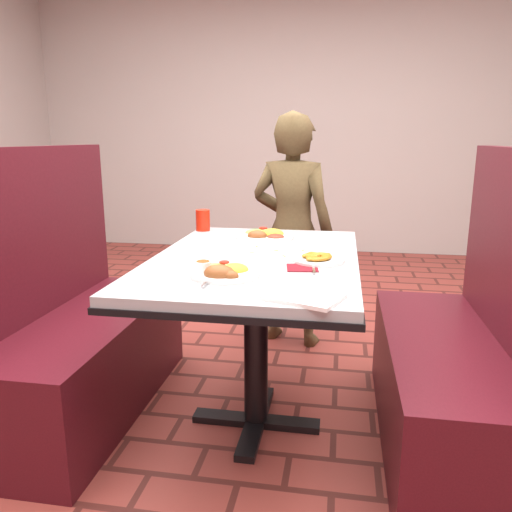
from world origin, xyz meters
name	(u,v)px	position (x,y,z in m)	size (l,w,h in m)	color
dining_table	(256,279)	(0.00, 0.00, 0.65)	(0.81, 1.21, 0.75)	#A8AAAD
booth_bench_left	(79,341)	(-0.80, 0.00, 0.33)	(0.47, 1.20, 1.17)	#4D111A
booth_bench_right	(456,368)	(0.80, 0.00, 0.33)	(0.47, 1.20, 1.17)	#4D111A
diner_person	(292,231)	(0.05, 0.95, 0.68)	(0.49, 0.32, 1.35)	brown
near_dinner_plate	(224,269)	(-0.06, -0.31, 0.78)	(0.24, 0.24, 0.07)	white
far_dinner_plate	(265,233)	(-0.02, 0.36, 0.77)	(0.27, 0.27, 0.07)	white
plantain_plate	(318,259)	(0.25, -0.05, 0.76)	(0.20, 0.20, 0.03)	white
maroon_napkin	(302,268)	(0.20, -0.16, 0.75)	(0.11, 0.11, 0.00)	maroon
spoon_utensil	(314,269)	(0.24, -0.18, 0.75)	(0.01, 0.12, 0.00)	silver
red_tumbler	(203,220)	(-0.36, 0.51, 0.80)	(0.07, 0.07, 0.11)	red
paper_napkin	(304,297)	(0.23, -0.51, 0.76)	(0.21, 0.16, 0.01)	white
knife_utensil	(226,275)	(-0.05, -0.34, 0.76)	(0.01, 0.17, 0.00)	silver
fork_utensil	(208,281)	(-0.09, -0.41, 0.76)	(0.01, 0.14, 0.00)	silver
lettuce_shreds	(268,253)	(0.04, 0.06, 0.75)	(0.28, 0.32, 0.00)	#A5CE52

